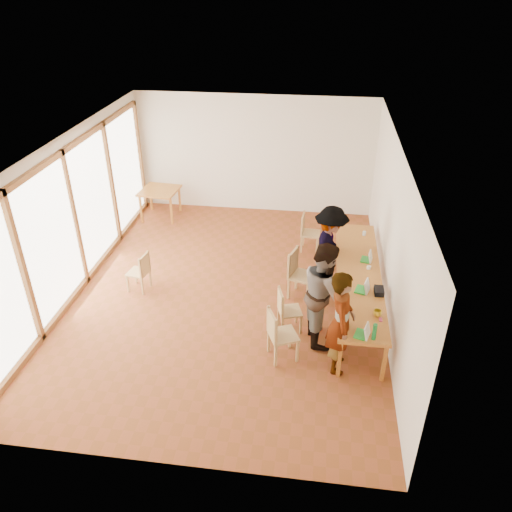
{
  "coord_description": "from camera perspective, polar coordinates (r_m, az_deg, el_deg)",
  "views": [
    {
      "loc": [
        1.66,
        -8.07,
        5.63
      ],
      "look_at": [
        0.62,
        -0.36,
        1.1
      ],
      "focal_mm": 35.0,
      "sensor_mm": 36.0,
      "label": 1
    }
  ],
  "objects": [
    {
      "name": "window_wall",
      "position": [
        10.18,
        -20.18,
        4.33
      ],
      "size": [
        0.1,
        8.0,
        3.0
      ],
      "primitive_type": "cube",
      "color": "white",
      "rests_on": "ground"
    },
    {
      "name": "laptop_near",
      "position": [
        7.84,
        12.23,
        -8.57
      ],
      "size": [
        0.27,
        0.29,
        0.21
      ],
      "rotation": [
        0.0,
        0.0,
        -0.29
      ],
      "color": "green",
      "rests_on": "communal_table"
    },
    {
      "name": "communal_table",
      "position": [
        9.38,
        11.65,
        -2.17
      ],
      "size": [
        0.8,
        4.0,
        0.75
      ],
      "color": "#C2802B",
      "rests_on": "ground"
    },
    {
      "name": "wall_back",
      "position": [
        12.87,
        -0.15,
        11.5
      ],
      "size": [
        6.0,
        0.1,
        3.0
      ],
      "primitive_type": "cube",
      "color": "silver",
      "rests_on": "ground"
    },
    {
      "name": "chair_far",
      "position": [
        9.61,
        4.76,
        -1.47
      ],
      "size": [
        0.58,
        0.58,
        0.52
      ],
      "rotation": [
        0.0,
        0.0,
        -0.33
      ],
      "color": "tan",
      "rests_on": "ground"
    },
    {
      "name": "chair_mid",
      "position": [
        8.74,
        3.36,
        -5.77
      ],
      "size": [
        0.48,
        0.48,
        0.44
      ],
      "rotation": [
        0.0,
        0.0,
        0.29
      ],
      "color": "tan",
      "rests_on": "ground"
    },
    {
      "name": "black_pouch",
      "position": [
        8.85,
        13.89,
        -3.9
      ],
      "size": [
        0.16,
        0.26,
        0.09
      ],
      "primitive_type": "cube",
      "color": "black",
      "rests_on": "communal_table"
    },
    {
      "name": "wall_front",
      "position": [
        6.03,
        -10.82,
        -13.69
      ],
      "size": [
        6.0,
        0.1,
        3.0
      ],
      "primitive_type": "cube",
      "color": "silver",
      "rests_on": "ground"
    },
    {
      "name": "chair_near",
      "position": [
        8.1,
        2.47,
        -8.48
      ],
      "size": [
        0.57,
        0.57,
        0.5
      ],
      "rotation": [
        0.0,
        0.0,
        0.42
      ],
      "color": "tan",
      "rests_on": "ground"
    },
    {
      "name": "side_table",
      "position": [
        12.94,
        -10.96,
        7.13
      ],
      "size": [
        0.9,
        0.9,
        0.75
      ],
      "rotation": [
        0.0,
        0.0,
        -0.09
      ],
      "color": "#C2802B",
      "rests_on": "ground"
    },
    {
      "name": "person_far",
      "position": [
        9.78,
        8.41,
        0.81
      ],
      "size": [
        0.8,
        1.21,
        1.76
      ],
      "primitive_type": "imported",
      "rotation": [
        0.0,
        0.0,
        1.43
      ],
      "color": "gray",
      "rests_on": "ground"
    },
    {
      "name": "green_bottle",
      "position": [
        7.76,
        13.39,
        -8.44
      ],
      "size": [
        0.07,
        0.07,
        0.28
      ],
      "primitive_type": "cylinder",
      "color": "#14712E",
      "rests_on": "communal_table"
    },
    {
      "name": "pink_phone",
      "position": [
        8.25,
        14.07,
        -7.07
      ],
      "size": [
        0.05,
        0.1,
        0.01
      ],
      "primitive_type": "cube",
      "color": "#C1305B",
      "rests_on": "communal_table"
    },
    {
      "name": "ground",
      "position": [
        9.98,
        -3.26,
        -4.18
      ],
      "size": [
        8.0,
        8.0,
        0.0
      ],
      "primitive_type": "plane",
      "color": "brown",
      "rests_on": "ground"
    },
    {
      "name": "wall_right",
      "position": [
        9.17,
        15.24,
        2.3
      ],
      "size": [
        0.1,
        8.0,
        3.0
      ],
      "primitive_type": "cube",
      "color": "silver",
      "rests_on": "ground"
    },
    {
      "name": "clear_glass",
      "position": [
        10.67,
        12.26,
        2.55
      ],
      "size": [
        0.07,
        0.07,
        0.09
      ],
      "primitive_type": "cylinder",
      "color": "silver",
      "rests_on": "communal_table"
    },
    {
      "name": "chair_spare",
      "position": [
        10.03,
        -12.98,
        -1.4
      ],
      "size": [
        0.44,
        0.44,
        0.43
      ],
      "rotation": [
        0.0,
        0.0,
        2.97
      ],
      "color": "tan",
      "rests_on": "ground"
    },
    {
      "name": "laptop_mid",
      "position": [
        8.84,
        12.24,
        -3.6
      ],
      "size": [
        0.29,
        0.31,
        0.22
      ],
      "rotation": [
        0.0,
        0.0,
        -0.28
      ],
      "color": "green",
      "rests_on": "communal_table"
    },
    {
      "name": "chair_empty",
      "position": [
        11.26,
        5.8,
        3.17
      ],
      "size": [
        0.44,
        0.44,
        0.47
      ],
      "rotation": [
        0.0,
        0.0,
        -0.08
      ],
      "color": "tan",
      "rests_on": "ground"
    },
    {
      "name": "laptop_far",
      "position": [
        9.76,
        12.67,
        -0.23
      ],
      "size": [
        0.25,
        0.27,
        0.2
      ],
      "rotation": [
        0.0,
        0.0,
        -0.22
      ],
      "color": "green",
      "rests_on": "communal_table"
    },
    {
      "name": "yellow_mug",
      "position": [
        8.3,
        13.71,
        -6.35
      ],
      "size": [
        0.17,
        0.17,
        0.1
      ],
      "primitive_type": "imported",
      "rotation": [
        0.0,
        0.0,
        0.41
      ],
      "color": "gold",
      "rests_on": "communal_table"
    },
    {
      "name": "person_mid",
      "position": [
        8.39,
        7.81,
        -4.2
      ],
      "size": [
        0.87,
        1.03,
        1.86
      ],
      "primitive_type": "imported",
      "rotation": [
        0.0,
        0.0,
        1.77
      ],
      "color": "gray",
      "rests_on": "ground"
    },
    {
      "name": "condiment_cup",
      "position": [
        9.51,
        12.77,
        -1.29
      ],
      "size": [
        0.08,
        0.08,
        0.06
      ],
      "primitive_type": "cylinder",
      "color": "white",
      "rests_on": "communal_table"
    },
    {
      "name": "person_near",
      "position": [
        7.85,
        9.66,
        -7.46
      ],
      "size": [
        0.44,
        0.65,
        1.78
      ],
      "primitive_type": "imported",
      "rotation": [
        0.0,
        0.0,
        1.59
      ],
      "color": "gray",
      "rests_on": "ground"
    },
    {
      "name": "ceiling",
      "position": [
        8.64,
        -3.85,
        12.58
      ],
      "size": [
        6.0,
        8.0,
        0.04
      ],
      "primitive_type": "cube",
      "color": "white",
      "rests_on": "wall_back"
    }
  ]
}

